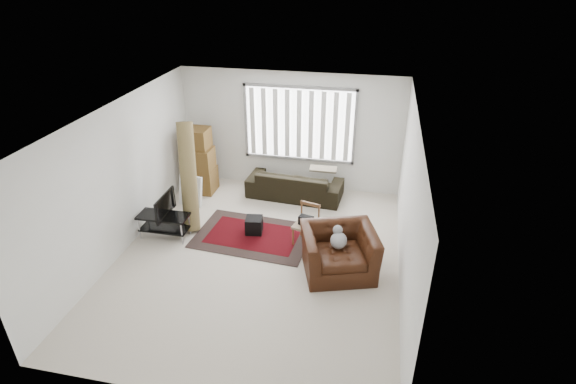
% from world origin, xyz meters
% --- Properties ---
extents(room, '(6.00, 6.02, 2.71)m').
position_xyz_m(room, '(0.03, 0.51, 1.76)').
color(room, beige).
rests_on(room, ground).
extents(persian_rug, '(2.31, 1.63, 0.02)m').
position_xyz_m(persian_rug, '(-0.28, 0.67, 0.01)').
color(persian_rug, black).
rests_on(persian_rug, ground).
extents(tv_stand, '(0.97, 0.44, 0.48)m').
position_xyz_m(tv_stand, '(-1.95, 0.32, 0.35)').
color(tv_stand, black).
rests_on(tv_stand, ground).
extents(tv, '(0.10, 0.78, 0.45)m').
position_xyz_m(tv, '(-1.95, 0.32, 0.71)').
color(tv, black).
rests_on(tv, tv_stand).
extents(subwoofer, '(0.36, 0.36, 0.32)m').
position_xyz_m(subwoofer, '(-0.29, 0.79, 0.18)').
color(subwoofer, black).
rests_on(subwoofer, persian_rug).
extents(moving_boxes, '(0.62, 0.57, 1.52)m').
position_xyz_m(moving_boxes, '(-1.95, 2.30, 0.71)').
color(moving_boxes, brown).
rests_on(moving_boxes, ground).
extents(white_flatpack, '(0.55, 0.29, 0.67)m').
position_xyz_m(white_flatpack, '(-1.95, 1.63, 0.34)').
color(white_flatpack, silver).
rests_on(white_flatpack, ground).
extents(rolled_rug, '(0.57, 0.93, 2.13)m').
position_xyz_m(rolled_rug, '(-1.60, 0.87, 1.06)').
color(rolled_rug, brown).
rests_on(rolled_rug, ground).
extents(sofa, '(2.18, 1.07, 0.81)m').
position_xyz_m(sofa, '(0.21, 2.45, 0.41)').
color(sofa, black).
rests_on(sofa, ground).
extents(side_chair, '(0.52, 0.52, 0.79)m').
position_xyz_m(side_chair, '(0.77, 0.67, 0.44)').
color(side_chair, '#8F785E').
rests_on(side_chair, ground).
extents(armchair, '(1.49, 1.39, 0.91)m').
position_xyz_m(armchair, '(1.46, -0.08, 0.46)').
color(armchair, '#36180B').
rests_on(armchair, ground).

